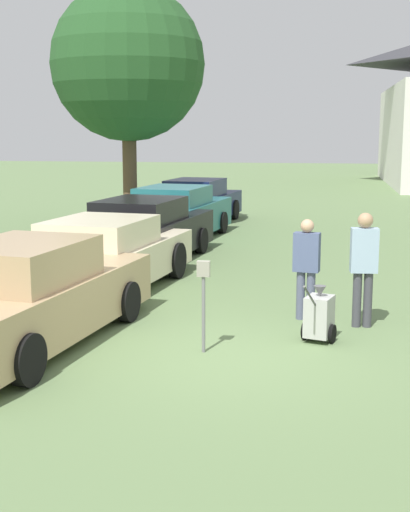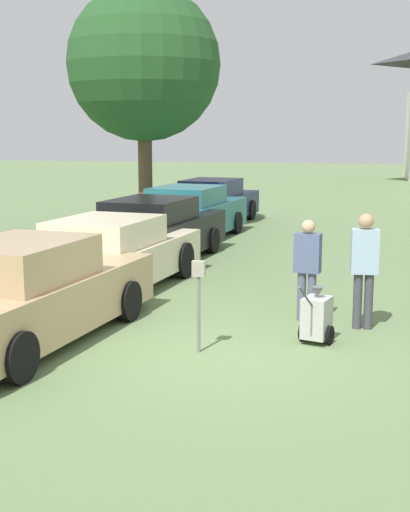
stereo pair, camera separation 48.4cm
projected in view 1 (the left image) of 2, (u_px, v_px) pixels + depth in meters
The scene contains 11 objects.
ground_plane at pixel (224, 355), 9.93m from camera, with size 120.00×120.00×0.00m, color #607A4C.
parked_car_tan at pixel (29, 298), 10.30m from camera, with size 2.40×5.23×1.54m.
parked_car_cream at pixel (104, 257), 13.77m from camera, with size 2.55×5.27×1.44m.
parked_car_black at pixel (143, 233), 16.76m from camera, with size 2.53×5.49×1.53m.
parked_car_teal at pixel (175, 215), 20.31m from camera, with size 2.57×5.41×1.53m.
parked_car_navy at pixel (197, 203), 23.73m from camera, with size 2.44×5.22×1.50m.
parking_meter at pixel (204, 289), 9.91m from camera, with size 0.18×0.09×1.31m.
person_worker at pixel (306, 263), 11.65m from camera, with size 0.45×0.29×1.67m.
person_supervisor at pixel (364, 262), 11.19m from camera, with size 0.44×0.26×1.83m.
equipment_cart at pixel (319, 316), 10.52m from camera, with size 0.53×1.00×1.00m.
shade_tree at pixel (128, 64), 21.60m from camera, with size 4.70×4.70×7.45m.
Camera 1 is at (1.31, -9.45, 3.09)m, focal length 50.00 mm.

